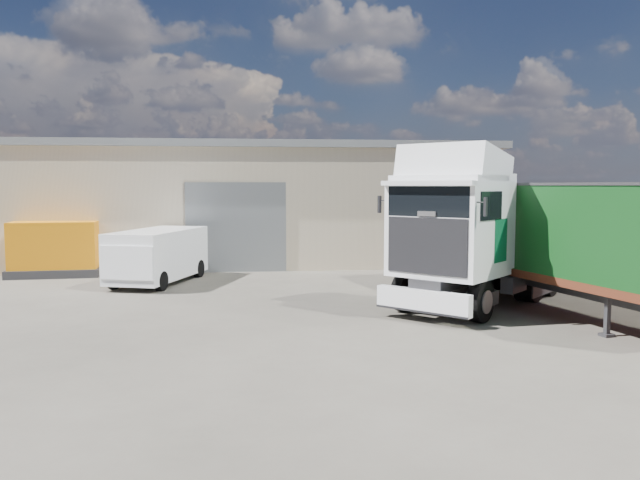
{
  "coord_description": "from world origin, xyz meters",
  "views": [
    {
      "loc": [
        -1.26,
        -15.13,
        3.47
      ],
      "look_at": [
        0.65,
        3.0,
        1.87
      ],
      "focal_mm": 35.0,
      "sensor_mm": 36.0,
      "label": 1
    }
  ],
  "objects": [
    {
      "name": "tractor_unit",
      "position": [
        4.51,
        1.62,
        1.92
      ],
      "size": [
        6.54,
        6.54,
        4.57
      ],
      "rotation": [
        0.0,
        0.0,
        -0.79
      ],
      "color": "black",
      "rests_on": "ground"
    },
    {
      "name": "box_trailer",
      "position": [
        6.79,
        1.77,
        2.16
      ],
      "size": [
        4.58,
        10.89,
        3.54
      ],
      "rotation": [
        0.0,
        0.0,
        0.22
      ],
      "color": "#2D2D30",
      "rests_on": "ground"
    },
    {
      "name": "ground",
      "position": [
        0.0,
        0.0,
        0.0
      ],
      "size": [
        120.0,
        120.0,
        0.0
      ],
      "primitive_type": "plane",
      "color": "#282620",
      "rests_on": "ground"
    },
    {
      "name": "brick_boundary_wall",
      "position": [
        11.5,
        6.0,
        1.25
      ],
      "size": [
        0.35,
        26.0,
        2.5
      ],
      "primitive_type": "cube",
      "color": "maroon",
      "rests_on": "ground"
    },
    {
      "name": "orange_skip",
      "position": [
        -8.9,
        9.75,
        0.92
      ],
      "size": [
        3.52,
        2.37,
        2.1
      ],
      "rotation": [
        0.0,
        0.0,
        0.08
      ],
      "color": "#2D2D30",
      "rests_on": "ground"
    },
    {
      "name": "panel_van",
      "position": [
        -4.74,
        7.24,
        0.98
      ],
      "size": [
        3.18,
        4.99,
        1.9
      ],
      "rotation": [
        0.0,
        0.0,
        -0.3
      ],
      "color": "black",
      "rests_on": "ground"
    },
    {
      "name": "warehouse",
      "position": [
        -6.0,
        16.0,
        2.66
      ],
      "size": [
        30.6,
        12.6,
        5.42
      ],
      "color": "beige",
      "rests_on": "ground"
    }
  ]
}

